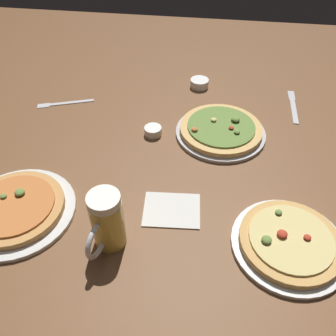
% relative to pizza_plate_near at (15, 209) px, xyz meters
% --- Properties ---
extents(ground_plane, '(2.40, 2.40, 0.03)m').
position_rel_pizza_plate_near_xyz_m(ground_plane, '(0.37, 0.20, -0.03)').
color(ground_plane, brown).
extents(pizza_plate_near, '(0.30, 0.30, 0.05)m').
position_rel_pizza_plate_near_xyz_m(pizza_plate_near, '(0.00, 0.00, 0.00)').
color(pizza_plate_near, silver).
rests_on(pizza_plate_near, ground_plane).
extents(pizza_plate_far, '(0.29, 0.29, 0.05)m').
position_rel_pizza_plate_near_xyz_m(pizza_plate_far, '(0.51, 0.41, 0.00)').
color(pizza_plate_far, '#B2B2B7').
rests_on(pizza_plate_far, ground_plane).
extents(pizza_plate_side, '(0.27, 0.27, 0.05)m').
position_rel_pizza_plate_near_xyz_m(pizza_plate_side, '(0.69, -0.00, 0.00)').
color(pizza_plate_side, silver).
rests_on(pizza_plate_side, ground_plane).
extents(beer_mug_dark, '(0.08, 0.13, 0.16)m').
position_rel_pizza_plate_near_xyz_m(beer_mug_dark, '(0.26, -0.05, 0.06)').
color(beer_mug_dark, gold).
rests_on(beer_mug_dark, ground_plane).
extents(ramekin_sauce, '(0.06, 0.06, 0.03)m').
position_rel_pizza_plate_near_xyz_m(ramekin_sauce, '(0.30, 0.38, -0.00)').
color(ramekin_sauce, white).
rests_on(ramekin_sauce, ground_plane).
extents(ramekin_butter, '(0.07, 0.07, 0.03)m').
position_rel_pizza_plate_near_xyz_m(ramekin_butter, '(0.42, 0.70, -0.00)').
color(ramekin_butter, white).
rests_on(ramekin_butter, ground_plane).
extents(napkin_folded, '(0.16, 0.13, 0.01)m').
position_rel_pizza_plate_near_xyz_m(napkin_folded, '(0.40, 0.07, -0.01)').
color(napkin_folded, silver).
rests_on(napkin_folded, ground_plane).
extents(fork_left, '(0.20, 0.09, 0.01)m').
position_rel_pizza_plate_near_xyz_m(fork_left, '(-0.06, 0.51, -0.01)').
color(fork_left, silver).
rests_on(fork_left, ground_plane).
extents(knife_right, '(0.03, 0.21, 0.01)m').
position_rel_pizza_plate_near_xyz_m(knife_right, '(0.77, 0.61, -0.01)').
color(knife_right, silver).
rests_on(knife_right, ground_plane).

